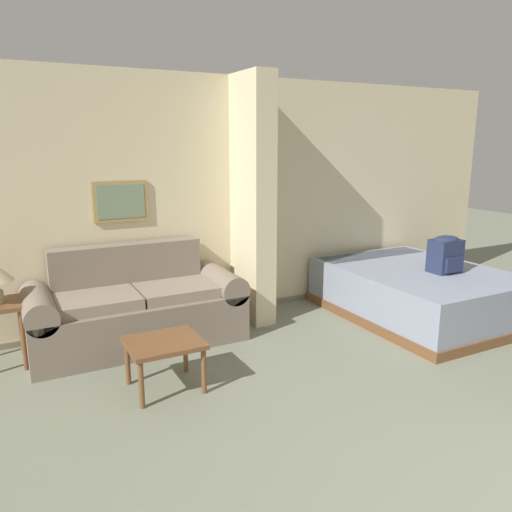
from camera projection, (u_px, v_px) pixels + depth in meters
The scene contains 6 objects.
wall_back at pixel (235, 198), 5.58m from camera, with size 7.46×0.16×2.60m.
wall_partition_pillar at pixel (253, 201), 5.27m from camera, with size 0.24×0.63×2.60m.
couch at pixel (136, 309), 4.80m from camera, with size 2.01×0.84×0.93m.
coffee_table at pixel (164, 347), 3.88m from camera, with size 0.57×0.50×0.40m.
bed at pixel (416, 291), 5.60m from camera, with size 1.59×2.08×0.54m.
backpack at pixel (446, 253), 5.33m from camera, with size 0.32×0.26×0.40m.
Camera 1 is at (-2.37, -0.82, 1.91)m, focal length 35.00 mm.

